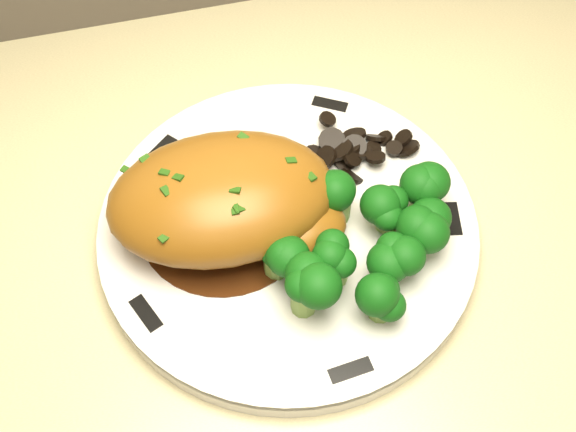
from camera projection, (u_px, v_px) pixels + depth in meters
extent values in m
cube|color=brown|center=(390.00, 403.00, 0.97)|extent=(1.94, 0.63, 0.84)
cube|color=#C6BC8F|center=(451.00, 229.00, 0.61)|extent=(2.00, 0.66, 0.03)
cylinder|color=silver|center=(288.00, 230.00, 0.58)|extent=(0.33, 0.33, 0.02)
cube|color=black|center=(330.00, 104.00, 0.64)|extent=(0.03, 0.03, 0.00)
cube|color=black|center=(161.00, 149.00, 0.61)|extent=(0.03, 0.03, 0.00)
cube|color=black|center=(146.00, 314.00, 0.52)|extent=(0.02, 0.03, 0.00)
cube|color=black|center=(351.00, 370.00, 0.50)|extent=(0.03, 0.01, 0.00)
cube|color=black|center=(453.00, 219.00, 0.57)|extent=(0.02, 0.03, 0.00)
cylinder|color=#361909|center=(225.00, 222.00, 0.57)|extent=(0.13, 0.13, 0.00)
ellipsoid|color=brown|center=(221.00, 198.00, 0.54)|extent=(0.18, 0.13, 0.07)
ellipsoid|color=brown|center=(294.00, 227.00, 0.54)|extent=(0.08, 0.06, 0.04)
cube|color=#1E450E|center=(146.00, 181.00, 0.52)|extent=(0.01, 0.01, 0.00)
cube|color=#1E450E|center=(174.00, 173.00, 0.52)|extent=(0.01, 0.01, 0.00)
cube|color=#1E450E|center=(202.00, 167.00, 0.52)|extent=(0.01, 0.01, 0.00)
cube|color=#1E450E|center=(231.00, 162.00, 0.52)|extent=(0.01, 0.01, 0.00)
cube|color=#1E450E|center=(259.00, 159.00, 0.52)|extent=(0.01, 0.01, 0.00)
cube|color=#1E450E|center=(287.00, 159.00, 0.53)|extent=(0.01, 0.01, 0.00)
cylinder|color=black|center=(391.00, 140.00, 0.61)|extent=(0.02, 0.01, 0.01)
cylinder|color=black|center=(388.00, 132.00, 0.62)|extent=(0.02, 0.02, 0.01)
cylinder|color=black|center=(381.00, 126.00, 0.62)|extent=(0.02, 0.02, 0.01)
cylinder|color=black|center=(371.00, 128.00, 0.62)|extent=(0.02, 0.02, 0.01)
cylinder|color=black|center=(360.00, 125.00, 0.62)|extent=(0.02, 0.02, 0.01)
cylinder|color=black|center=(349.00, 124.00, 0.62)|extent=(0.02, 0.02, 0.01)
cylinder|color=black|center=(338.00, 132.00, 0.62)|extent=(0.02, 0.02, 0.01)
cylinder|color=black|center=(330.00, 134.00, 0.61)|extent=(0.02, 0.02, 0.00)
cylinder|color=black|center=(324.00, 137.00, 0.61)|extent=(0.03, 0.03, 0.01)
cylinder|color=black|center=(320.00, 148.00, 0.61)|extent=(0.02, 0.02, 0.02)
cylinder|color=black|center=(321.00, 152.00, 0.60)|extent=(0.02, 0.02, 0.01)
cylinder|color=black|center=(325.00, 155.00, 0.60)|extent=(0.03, 0.02, 0.01)
cylinder|color=black|center=(331.00, 164.00, 0.60)|extent=(0.03, 0.03, 0.01)
cylinder|color=black|center=(341.00, 164.00, 0.60)|extent=(0.03, 0.03, 0.01)
cylinder|color=black|center=(353.00, 163.00, 0.59)|extent=(0.03, 0.03, 0.02)
cylinder|color=black|center=(364.00, 166.00, 0.60)|extent=(0.02, 0.02, 0.02)
cylinder|color=black|center=(375.00, 161.00, 0.60)|extent=(0.03, 0.03, 0.01)
cylinder|color=black|center=(384.00, 154.00, 0.60)|extent=(0.03, 0.03, 0.01)
cylinder|color=black|center=(389.00, 152.00, 0.61)|extent=(0.03, 0.03, 0.01)
cylinder|color=black|center=(393.00, 144.00, 0.61)|extent=(0.03, 0.03, 0.01)
cylinder|color=olive|center=(299.00, 230.00, 0.55)|extent=(0.02, 0.02, 0.03)
sphere|color=#073309|center=(299.00, 218.00, 0.54)|extent=(0.03, 0.03, 0.03)
cylinder|color=olive|center=(338.00, 208.00, 0.56)|extent=(0.02, 0.02, 0.03)
sphere|color=#073309|center=(340.00, 196.00, 0.55)|extent=(0.03, 0.03, 0.03)
cylinder|color=olive|center=(389.00, 217.00, 0.56)|extent=(0.02, 0.02, 0.03)
sphere|color=#073309|center=(391.00, 205.00, 0.54)|extent=(0.03, 0.03, 0.03)
cylinder|color=olive|center=(336.00, 270.00, 0.53)|extent=(0.02, 0.02, 0.03)
sphere|color=#073309|center=(337.00, 259.00, 0.52)|extent=(0.03, 0.03, 0.03)
cylinder|color=olive|center=(391.00, 265.00, 0.53)|extent=(0.02, 0.02, 0.03)
sphere|color=#073309|center=(394.00, 253.00, 0.52)|extent=(0.03, 0.03, 0.03)
cylinder|color=olive|center=(421.00, 237.00, 0.55)|extent=(0.02, 0.02, 0.03)
sphere|color=#073309|center=(424.00, 225.00, 0.53)|extent=(0.03, 0.03, 0.03)
cylinder|color=olive|center=(304.00, 300.00, 0.52)|extent=(0.02, 0.02, 0.03)
sphere|color=#073309|center=(304.00, 289.00, 0.50)|extent=(0.03, 0.03, 0.03)
cylinder|color=olive|center=(381.00, 305.00, 0.52)|extent=(0.02, 0.02, 0.03)
sphere|color=#073309|center=(384.00, 294.00, 0.50)|extent=(0.03, 0.03, 0.03)
cylinder|color=olive|center=(276.00, 262.00, 0.54)|extent=(0.02, 0.02, 0.03)
sphere|color=#073309|center=(276.00, 250.00, 0.52)|extent=(0.03, 0.03, 0.03)
cylinder|color=olive|center=(422.00, 203.00, 0.56)|extent=(0.02, 0.02, 0.03)
sphere|color=#073309|center=(425.00, 191.00, 0.55)|extent=(0.03, 0.03, 0.03)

